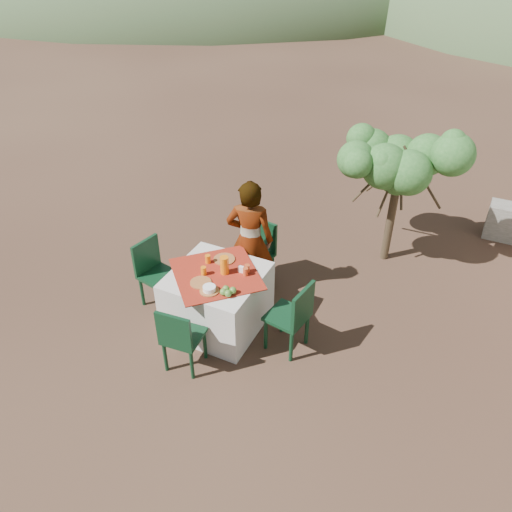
{
  "coord_description": "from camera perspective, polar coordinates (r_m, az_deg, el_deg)",
  "views": [
    {
      "loc": [
        2.0,
        -4.1,
        4.19
      ],
      "look_at": [
        -0.09,
        0.19,
        0.85
      ],
      "focal_mm": 35.0,
      "sensor_mm": 36.0,
      "label": 1
    }
  ],
  "objects": [
    {
      "name": "glass_near",
      "position": [
        5.68,
        -6.01,
        -1.69
      ],
      "size": [
        0.06,
        0.06,
        0.1
      ],
      "primitive_type": "cylinder",
      "color": "orange",
      "rests_on": "table"
    },
    {
      "name": "glass_far",
      "position": [
        5.87,
        -5.52,
        -0.34
      ],
      "size": [
        0.06,
        0.06,
        0.1
      ],
      "primitive_type": "cylinder",
      "color": "orange",
      "rests_on": "table"
    },
    {
      "name": "chair_left",
      "position": [
        6.33,
        -11.58,
        -1.58
      ],
      "size": [
        0.48,
        0.48,
        0.89
      ],
      "rotation": [
        0.0,
        0.0,
        1.38
      ],
      "color": "black",
      "rests_on": "ground"
    },
    {
      "name": "chair_near",
      "position": [
        5.39,
        -8.68,
        -9.13
      ],
      "size": [
        0.43,
        0.43,
        0.86
      ],
      "rotation": [
        0.0,
        0.0,
        3.23
      ],
      "color": "black",
      "rests_on": "ground"
    },
    {
      "name": "fruit_cluster",
      "position": [
        5.39,
        -3.27,
        -4.03
      ],
      "size": [
        0.16,
        0.15,
        0.08
      ],
      "color": "#53812F",
      "rests_on": "table"
    },
    {
      "name": "jar_right",
      "position": [
        5.69,
        -1.01,
        -1.43
      ],
      "size": [
        0.06,
        0.06,
        0.1
      ],
      "primitive_type": "cylinder",
      "color": "#C44C22",
      "rests_on": "table"
    },
    {
      "name": "table",
      "position": [
        5.95,
        -4.42,
        -4.94
      ],
      "size": [
        1.3,
        1.3,
        0.76
      ],
      "color": "beige",
      "rests_on": "ground"
    },
    {
      "name": "napkin_holder",
      "position": [
        5.7,
        -1.72,
        -1.52
      ],
      "size": [
        0.06,
        0.04,
        0.08
      ],
      "primitive_type": "cube",
      "rotation": [
        0.0,
        0.0,
        0.06
      ],
      "color": "white",
      "rests_on": "table"
    },
    {
      "name": "chair_far",
      "position": [
        6.54,
        0.24,
        0.64
      ],
      "size": [
        0.47,
        0.47,
        0.9
      ],
      "rotation": [
        0.0,
        0.0,
        -0.14
      ],
      "color": "black",
      "rests_on": "ground"
    },
    {
      "name": "bowl_plate",
      "position": [
        5.46,
        -5.35,
        -3.97
      ],
      "size": [
        0.22,
        0.22,
        0.01
      ],
      "primitive_type": "cylinder",
      "color": "#945D27",
      "rests_on": "table"
    },
    {
      "name": "juice_pitcher",
      "position": [
        5.65,
        -3.63,
        -1.05
      ],
      "size": [
        0.1,
        0.1,
        0.22
      ],
      "primitive_type": "cylinder",
      "color": "orange",
      "rests_on": "table"
    },
    {
      "name": "ground",
      "position": [
        6.2,
        -0.04,
        -7.55
      ],
      "size": [
        160.0,
        160.0,
        0.0
      ],
      "primitive_type": "plane",
      "color": "#321E17",
      "rests_on": "ground"
    },
    {
      "name": "white_bowl",
      "position": [
        5.44,
        -5.37,
        -3.71
      ],
      "size": [
        0.14,
        0.14,
        0.05
      ],
      "primitive_type": "cylinder",
      "color": "white",
      "rests_on": "bowl_plate"
    },
    {
      "name": "shrub_tree",
      "position": [
        6.88,
        16.62,
        9.47
      ],
      "size": [
        1.49,
        1.47,
        1.76
      ],
      "color": "#413120",
      "rests_on": "ground"
    },
    {
      "name": "jar_left",
      "position": [
        5.65,
        -1.2,
        -1.8
      ],
      "size": [
        0.06,
        0.06,
        0.1
      ],
      "primitive_type": "cylinder",
      "color": "#C44C22",
      "rests_on": "table"
    },
    {
      "name": "chair_right",
      "position": [
        5.55,
        4.29,
        -6.75
      ],
      "size": [
        0.48,
        0.48,
        0.91
      ],
      "rotation": [
        0.0,
        0.0,
        4.55
      ],
      "color": "black",
      "rests_on": "ground"
    },
    {
      "name": "plate_near",
      "position": [
        5.59,
        -6.33,
        -3.04
      ],
      "size": [
        0.24,
        0.24,
        0.01
      ],
      "primitive_type": "cylinder",
      "color": "#945D27",
      "rests_on": "table"
    },
    {
      "name": "plate_far",
      "position": [
        5.92,
        -3.66,
        -0.36
      ],
      "size": [
        0.26,
        0.26,
        0.01
      ],
      "primitive_type": "cylinder",
      "color": "#945D27",
      "rests_on": "table"
    },
    {
      "name": "person",
      "position": [
        6.18,
        -0.69,
        1.83
      ],
      "size": [
        0.67,
        0.54,
        1.62
      ],
      "primitive_type": "imported",
      "rotation": [
        0.0,
        0.0,
        3.42
      ],
      "color": "#8C6651",
      "rests_on": "ground"
    }
  ]
}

